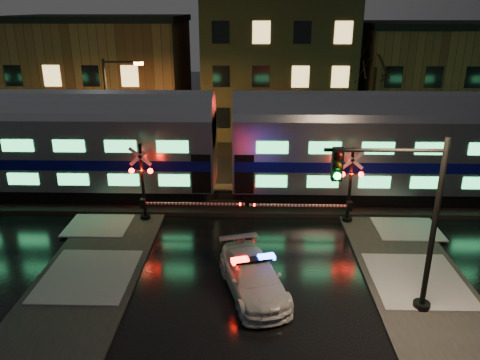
% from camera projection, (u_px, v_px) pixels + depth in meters
% --- Properties ---
extents(ground, '(120.00, 120.00, 0.00)m').
position_uv_depth(ground, '(251.00, 244.00, 21.32)').
color(ground, black).
rests_on(ground, ground).
extents(ballast, '(90.00, 4.20, 0.24)m').
position_uv_depth(ballast, '(252.00, 199.00, 25.97)').
color(ballast, black).
rests_on(ballast, ground).
extents(sidewalk_left, '(4.00, 20.00, 0.12)m').
position_uv_depth(sidewalk_left, '(59.00, 325.00, 15.84)').
color(sidewalk_left, '#2D2D2D').
rests_on(sidewalk_left, ground).
extents(sidewalk_right, '(4.00, 20.00, 0.12)m').
position_uv_depth(sidewalk_right, '(446.00, 331.00, 15.52)').
color(sidewalk_right, '#2D2D2D').
rests_on(sidewalk_right, ground).
extents(building_left, '(14.00, 10.00, 9.00)m').
position_uv_depth(building_left, '(104.00, 76.00, 40.69)').
color(building_left, brown).
rests_on(building_left, ground).
extents(building_mid, '(12.00, 11.00, 11.50)m').
position_uv_depth(building_mid, '(276.00, 61.00, 40.35)').
color(building_mid, brown).
rests_on(building_mid, ground).
extents(building_right, '(12.00, 10.00, 8.50)m').
position_uv_depth(building_right, '(427.00, 80.00, 40.08)').
color(building_right, brown).
rests_on(building_right, ground).
extents(train, '(51.00, 3.12, 5.92)m').
position_uv_depth(train, '(224.00, 143.00, 24.86)').
color(train, black).
rests_on(train, ballast).
extents(police_car, '(3.12, 5.02, 1.52)m').
position_uv_depth(police_car, '(253.00, 276.00, 17.52)').
color(police_car, silver).
rests_on(police_car, ground).
extents(crossing_signal_right, '(5.54, 0.65, 3.92)m').
position_uv_depth(crossing_signal_right, '(342.00, 194.00, 22.81)').
color(crossing_signal_right, black).
rests_on(crossing_signal_right, ground).
extents(crossing_signal_left, '(5.71, 0.65, 4.04)m').
position_uv_depth(crossing_signal_left, '(150.00, 191.00, 23.02)').
color(crossing_signal_left, black).
rests_on(crossing_signal_left, ground).
extents(traffic_light, '(4.12, 0.72, 6.37)m').
position_uv_depth(traffic_light, '(405.00, 225.00, 15.52)').
color(traffic_light, black).
rests_on(traffic_light, ground).
extents(streetlight, '(2.45, 0.26, 7.31)m').
position_uv_depth(streetlight, '(112.00, 111.00, 28.50)').
color(streetlight, black).
rests_on(streetlight, ground).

